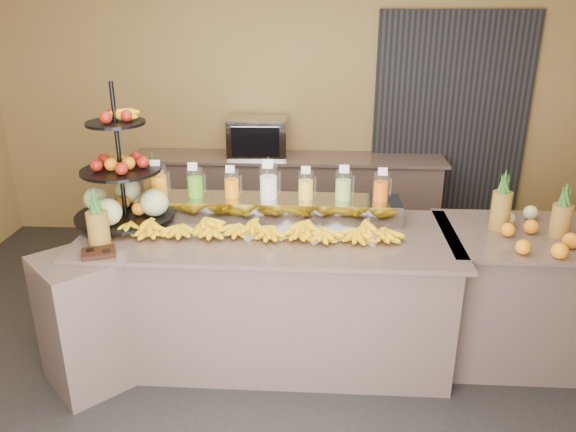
# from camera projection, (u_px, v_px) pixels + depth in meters

# --- Properties ---
(ground) EXTENTS (6.00, 6.00, 0.00)m
(ground) POSITION_uv_depth(u_px,v_px,m) (267.00, 376.00, 3.81)
(ground) COLOR black
(ground) RESTS_ON ground
(room_envelope) EXTENTS (6.04, 5.02, 2.82)m
(room_envelope) POSITION_uv_depth(u_px,v_px,m) (301.00, 79.00, 3.84)
(room_envelope) COLOR olive
(room_envelope) RESTS_ON ground
(buffet_counter) EXTENTS (2.75, 1.25, 0.93)m
(buffet_counter) POSITION_uv_depth(u_px,v_px,m) (253.00, 297.00, 3.89)
(buffet_counter) COLOR gray
(buffet_counter) RESTS_ON ground
(right_counter) EXTENTS (1.08, 0.88, 0.93)m
(right_counter) POSITION_uv_depth(u_px,v_px,m) (514.00, 294.00, 3.91)
(right_counter) COLOR gray
(right_counter) RESTS_ON ground
(back_ledge) EXTENTS (3.10, 0.55, 0.93)m
(back_ledge) POSITION_uv_depth(u_px,v_px,m) (287.00, 200.00, 5.73)
(back_ledge) COLOR gray
(back_ledge) RESTS_ON ground
(pitcher_tray) EXTENTS (1.85, 0.30, 0.15)m
(pitcher_tray) POSITION_uv_depth(u_px,v_px,m) (269.00, 208.00, 3.98)
(pitcher_tray) COLOR gray
(pitcher_tray) RESTS_ON buffet_counter
(juice_pitcher_orange_a) EXTENTS (0.12, 0.12, 0.29)m
(juice_pitcher_orange_a) POSITION_uv_depth(u_px,v_px,m) (159.00, 183.00, 3.96)
(juice_pitcher_orange_a) COLOR silver
(juice_pitcher_orange_a) RESTS_ON pitcher_tray
(juice_pitcher_green) EXTENTS (0.11, 0.12, 0.27)m
(juice_pitcher_green) POSITION_uv_depth(u_px,v_px,m) (195.00, 184.00, 3.95)
(juice_pitcher_green) COLOR silver
(juice_pitcher_green) RESTS_ON pitcher_tray
(juice_pitcher_orange_b) EXTENTS (0.11, 0.11, 0.26)m
(juice_pitcher_orange_b) POSITION_uv_depth(u_px,v_px,m) (232.00, 186.00, 3.94)
(juice_pitcher_orange_b) COLOR silver
(juice_pitcher_orange_b) RESTS_ON pitcher_tray
(juice_pitcher_milk) EXTENTS (0.13, 0.13, 0.31)m
(juice_pitcher_milk) POSITION_uv_depth(u_px,v_px,m) (269.00, 184.00, 3.92)
(juice_pitcher_milk) COLOR silver
(juice_pitcher_milk) RESTS_ON pitcher_tray
(juice_pitcher_lemon) EXTENTS (0.11, 0.11, 0.26)m
(juice_pitcher_lemon) POSITION_uv_depth(u_px,v_px,m) (306.00, 187.00, 3.91)
(juice_pitcher_lemon) COLOR silver
(juice_pitcher_lemon) RESTS_ON pitcher_tray
(juice_pitcher_lime) EXTENTS (0.11, 0.12, 0.27)m
(juice_pitcher_lime) POSITION_uv_depth(u_px,v_px,m) (343.00, 187.00, 3.89)
(juice_pitcher_lime) COLOR silver
(juice_pitcher_lime) RESTS_ON pitcher_tray
(juice_pitcher_orange_c) EXTENTS (0.11, 0.11, 0.26)m
(juice_pitcher_orange_c) POSITION_uv_depth(u_px,v_px,m) (381.00, 188.00, 3.88)
(juice_pitcher_orange_c) COLOR silver
(juice_pitcher_orange_c) RESTS_ON pitcher_tray
(banana_heap) EXTENTS (1.95, 0.18, 0.16)m
(banana_heap) POSITION_uv_depth(u_px,v_px,m) (256.00, 226.00, 3.69)
(banana_heap) COLOR yellow
(banana_heap) RESTS_ON buffet_counter
(fruit_stand) EXTENTS (0.71, 0.71, 0.97)m
(fruit_stand) POSITION_uv_depth(u_px,v_px,m) (130.00, 189.00, 3.84)
(fruit_stand) COLOR black
(fruit_stand) RESTS_ON buffet_counter
(condiment_caddy) EXTENTS (0.24, 0.21, 0.03)m
(condiment_caddy) POSITION_uv_depth(u_px,v_px,m) (99.00, 253.00, 3.42)
(condiment_caddy) COLOR black
(condiment_caddy) RESTS_ON buffet_counter
(pineapple_left_a) EXTENTS (0.13, 0.13, 0.39)m
(pineapple_left_a) POSITION_uv_depth(u_px,v_px,m) (98.00, 225.00, 3.50)
(pineapple_left_a) COLOR brown
(pineapple_left_a) RESTS_ON buffet_counter
(pineapple_left_b) EXTENTS (0.15, 0.15, 0.45)m
(pineapple_left_b) POSITION_uv_depth(u_px,v_px,m) (154.00, 188.00, 4.10)
(pineapple_left_b) COLOR brown
(pineapple_left_b) RESTS_ON buffet_counter
(right_fruit_pile) EXTENTS (0.49, 0.47, 0.26)m
(right_fruit_pile) POSITION_uv_depth(u_px,v_px,m) (532.00, 227.00, 3.63)
(right_fruit_pile) COLOR brown
(right_fruit_pile) RESTS_ON right_counter
(oven_warmer) EXTENTS (0.58, 0.42, 0.38)m
(oven_warmer) POSITION_uv_depth(u_px,v_px,m) (258.00, 137.00, 5.51)
(oven_warmer) COLOR gray
(oven_warmer) RESTS_ON back_ledge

